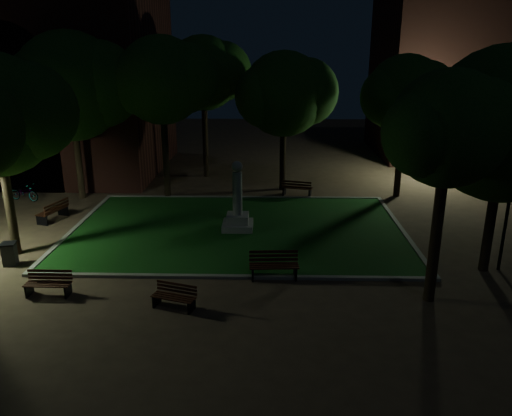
{
  "coord_description": "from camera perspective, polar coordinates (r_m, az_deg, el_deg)",
  "views": [
    {
      "loc": [
        1.39,
        -19.76,
        8.11
      ],
      "look_at": [
        0.87,
        1.0,
        1.41
      ],
      "focal_mm": 35.0,
      "sensor_mm": 36.0,
      "label": 1
    }
  ],
  "objects": [
    {
      "name": "tree_ne",
      "position": [
        28.68,
        16.88,
        12.28
      ],
      "size": [
        5.27,
        4.3,
        7.84
      ],
      "color": "black",
      "rests_on": "ground"
    },
    {
      "name": "lawn_kerb",
      "position": [
        23.24,
        -2.09,
        -2.4
      ],
      "size": [
        15.4,
        10.4,
        0.12
      ],
      "color": "slate",
      "rests_on": "ground"
    },
    {
      "name": "tree_north_er",
      "position": [
        28.98,
        3.42,
        12.87
      ],
      "size": [
        5.9,
        4.82,
        8.01
      ],
      "color": "black",
      "rests_on": "ground"
    },
    {
      "name": "bench_near_left",
      "position": [
        16.67,
        -9.3,
        -10.01
      ],
      "size": [
        1.54,
        0.93,
        0.8
      ],
      "rotation": [
        0.0,
        0.0,
        -0.31
      ],
      "color": "black",
      "rests_on": "ground"
    },
    {
      "name": "lamppost_se",
      "position": [
        20.38,
        27.12,
        1.82
      ],
      "size": [
        1.18,
        0.28,
        4.53
      ],
      "color": "black",
      "rests_on": "ground"
    },
    {
      "name": "bicycle",
      "position": [
        30.4,
        -24.98,
        1.64
      ],
      "size": [
        1.94,
        1.12,
        0.96
      ],
      "primitive_type": "imported",
      "rotation": [
        0.0,
        0.0,
        1.29
      ],
      "color": "black",
      "rests_on": "ground"
    },
    {
      "name": "ground",
      "position": [
        21.4,
        -2.41,
        -4.4
      ],
      "size": [
        80.0,
        80.0,
        0.0
      ],
      "primitive_type": "plane",
      "color": "#503B2A"
    },
    {
      "name": "building_main",
      "position": [
        37.72,
        -26.75,
        14.95
      ],
      "size": [
        20.0,
        12.0,
        15.0
      ],
      "color": "#431E18",
      "rests_on": "ground"
    },
    {
      "name": "bench_left_side",
      "position": [
        26.33,
        -22.14,
        -0.38
      ],
      "size": [
        1.08,
        1.87,
        0.97
      ],
      "rotation": [
        0.0,
        0.0,
        -1.85
      ],
      "color": "black",
      "rests_on": "ground"
    },
    {
      "name": "building_far",
      "position": [
        43.14,
        24.8,
        13.49
      ],
      "size": [
        16.0,
        10.0,
        12.0
      ],
      "primitive_type": "cube",
      "color": "#431E18",
      "rests_on": "ground"
    },
    {
      "name": "trash_bin",
      "position": [
        21.7,
        -26.34,
        -4.71
      ],
      "size": [
        0.63,
        0.63,
        0.91
      ],
      "color": "black",
      "rests_on": "ground"
    },
    {
      "name": "tree_nw",
      "position": [
        28.75,
        -20.22,
        12.91
      ],
      "size": [
        7.08,
        5.78,
        9.04
      ],
      "color": "black",
      "rests_on": "ground"
    },
    {
      "name": "monument",
      "position": [
        22.95,
        -2.11,
        -0.3
      ],
      "size": [
        1.4,
        1.4,
        3.2
      ],
      "color": "gray",
      "rests_on": "lawn"
    },
    {
      "name": "tree_east",
      "position": [
        19.69,
        26.93,
        8.51
      ],
      "size": [
        6.73,
        5.5,
        8.3
      ],
      "color": "black",
      "rests_on": "ground"
    },
    {
      "name": "bench_west_near",
      "position": [
        18.65,
        -22.62,
        -8.02
      ],
      "size": [
        1.56,
        0.56,
        0.85
      ],
      "rotation": [
        0.0,
        0.0,
        -0.01
      ],
      "color": "black",
      "rests_on": "ground"
    },
    {
      "name": "tree_se",
      "position": [
        16.34,
        21.43,
        8.36
      ],
      "size": [
        4.45,
        3.63,
        7.58
      ],
      "color": "black",
      "rests_on": "ground"
    },
    {
      "name": "lawn",
      "position": [
        23.25,
        -2.09,
        -2.44
      ],
      "size": [
        15.0,
        10.0,
        0.08
      ],
      "primitive_type": "cube",
      "color": "#144513",
      "rests_on": "ground"
    },
    {
      "name": "tree_north_wl",
      "position": [
        27.59,
        -10.54,
        14.15
      ],
      "size": [
        5.72,
        4.67,
        8.8
      ],
      "color": "black",
      "rests_on": "ground"
    },
    {
      "name": "lamppost_nw",
      "position": [
        33.83,
        -22.89,
        7.96
      ],
      "size": [
        1.18,
        0.28,
        4.42
      ],
      "color": "black",
      "rests_on": "ground"
    },
    {
      "name": "lamppost_ne",
      "position": [
        33.31,
        19.31,
        7.97
      ],
      "size": [
        1.18,
        0.28,
        4.17
      ],
      "color": "black",
      "rests_on": "ground"
    },
    {
      "name": "bench_near_right",
      "position": [
        18.44,
        2.06,
        -6.62
      ],
      "size": [
        1.83,
        0.73,
        0.99
      ],
      "rotation": [
        0.0,
        0.0,
        0.06
      ],
      "color": "black",
      "rests_on": "ground"
    },
    {
      "name": "bench_far_side",
      "position": [
        28.53,
        4.7,
        2.23
      ],
      "size": [
        1.81,
        1.03,
        0.94
      ],
      "rotation": [
        0.0,
        0.0,
        2.87
      ],
      "color": "black",
      "rests_on": "ground"
    },
    {
      "name": "tree_far_north",
      "position": [
        32.18,
        -5.86,
        15.07
      ],
      "size": [
        5.65,
        4.61,
        8.9
      ],
      "color": "black",
      "rests_on": "ground"
    }
  ]
}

